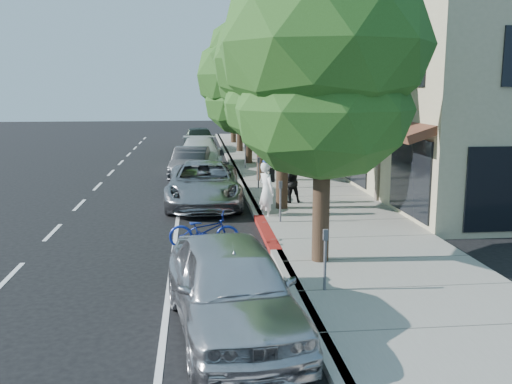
{
  "coord_description": "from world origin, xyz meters",
  "views": [
    {
      "loc": [
        -2.0,
        -14.77,
        4.17
      ],
      "look_at": [
        -0.35,
        0.58,
        1.35
      ],
      "focal_mm": 40.0,
      "sensor_mm": 36.0,
      "label": 1
    }
  ],
  "objects": [
    {
      "name": "ground",
      "position": [
        0.0,
        0.0,
        0.0
      ],
      "size": [
        120.0,
        120.0,
        0.0
      ],
      "primitive_type": "plane",
      "color": "black",
      "rests_on": "ground"
    },
    {
      "name": "street_tree_5",
      "position": [
        0.9,
        28.0,
        4.63
      ],
      "size": [
        4.28,
        4.28,
        7.41
      ],
      "color": "black",
      "rests_on": "ground"
    },
    {
      "name": "street_tree_1",
      "position": [
        0.9,
        4.0,
        4.95
      ],
      "size": [
        4.71,
        4.71,
        7.96
      ],
      "color": "black",
      "rests_on": "ground"
    },
    {
      "name": "curb_red_segment",
      "position": [
        0.0,
        1.0,
        0.07
      ],
      "size": [
        0.32,
        4.0,
        0.15
      ],
      "primitive_type": "cube",
      "color": "maroon",
      "rests_on": "ground"
    },
    {
      "name": "street_tree_0",
      "position": [
        0.9,
        -2.0,
        4.98
      ],
      "size": [
        4.82,
        4.82,
        8.03
      ],
      "color": "black",
      "rests_on": "ground"
    },
    {
      "name": "sidewalk",
      "position": [
        2.3,
        8.0,
        0.07
      ],
      "size": [
        4.6,
        56.0,
        0.15
      ],
      "primitive_type": "cube",
      "color": "gray",
      "rests_on": "ground"
    },
    {
      "name": "dark_sedan",
      "position": [
        -2.2,
        11.93,
        0.72
      ],
      "size": [
        2.01,
        4.5,
        1.44
      ],
      "primitive_type": "imported",
      "rotation": [
        0.0,
        0.0,
        -0.12
      ],
      "color": "#222528",
      "rests_on": "ground"
    },
    {
      "name": "street_tree_3",
      "position": [
        0.9,
        16.0,
        4.73
      ],
      "size": [
        5.71,
        5.71,
        7.96
      ],
      "color": "black",
      "rests_on": "ground"
    },
    {
      "name": "white_pickup",
      "position": [
        -1.75,
        15.0,
        0.79
      ],
      "size": [
        2.27,
        5.47,
        1.58
      ],
      "primitive_type": "imported",
      "rotation": [
        0.0,
        0.0,
        -0.01
      ],
      "color": "silver",
      "rests_on": "ground"
    },
    {
      "name": "street_tree_4",
      "position": [
        0.9,
        22.0,
        5.02
      ],
      "size": [
        4.92,
        4.92,
        8.12
      ],
      "color": "black",
      "rests_on": "ground"
    },
    {
      "name": "storefront_building",
      "position": [
        9.6,
        18.0,
        3.5
      ],
      "size": [
        10.0,
        36.0,
        7.0
      ],
      "primitive_type": "cube",
      "color": "#BAB28F",
      "rests_on": "ground"
    },
    {
      "name": "curb",
      "position": [
        0.0,
        8.0,
        0.07
      ],
      "size": [
        0.3,
        56.0,
        0.15
      ],
      "primitive_type": "cube",
      "color": "#9E998E",
      "rests_on": "ground"
    },
    {
      "name": "pedestrian",
      "position": [
        1.34,
        4.92,
        0.92
      ],
      "size": [
        0.84,
        0.71,
        1.53
      ],
      "primitive_type": "imported",
      "rotation": [
        0.0,
        0.0,
        3.33
      ],
      "color": "black",
      "rests_on": "sidewalk"
    },
    {
      "name": "bicycle",
      "position": [
        -1.8,
        -0.17,
        0.49
      ],
      "size": [
        1.91,
        0.84,
        0.98
      ],
      "primitive_type": "imported",
      "rotation": [
        0.0,
        0.0,
        1.46
      ],
      "color": "navy",
      "rests_on": "ground"
    },
    {
      "name": "street_tree_2",
      "position": [
        0.9,
        10.0,
        4.39
      ],
      "size": [
        3.92,
        3.92,
        6.98
      ],
      "color": "black",
      "rests_on": "ground"
    },
    {
      "name": "near_car_a",
      "position": [
        -1.42,
        -5.5,
        0.82
      ],
      "size": [
        2.54,
        5.03,
        1.64
      ],
      "primitive_type": "imported",
      "rotation": [
        0.0,
        0.0,
        0.13
      ],
      "color": "silver",
      "rests_on": "ground"
    },
    {
      "name": "silver_suv",
      "position": [
        -1.7,
        5.5,
        0.78
      ],
      "size": [
        2.7,
        5.67,
        1.56
      ],
      "primitive_type": "imported",
      "rotation": [
        0.0,
        0.0,
        -0.02
      ],
      "color": "#99989D",
      "rests_on": "ground"
    },
    {
      "name": "dark_suv_far",
      "position": [
        -1.68,
        23.27,
        0.83
      ],
      "size": [
        2.2,
        4.95,
        1.65
      ],
      "primitive_type": "imported",
      "rotation": [
        0.0,
        0.0,
        0.05
      ],
      "color": "black",
      "rests_on": "ground"
    },
    {
      "name": "cyclist",
      "position": [
        0.25,
        3.0,
        0.93
      ],
      "size": [
        0.72,
        0.81,
        1.87
      ],
      "primitive_type": "imported",
      "rotation": [
        0.0,
        0.0,
        2.07
      ],
      "color": "white",
      "rests_on": "ground"
    }
  ]
}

